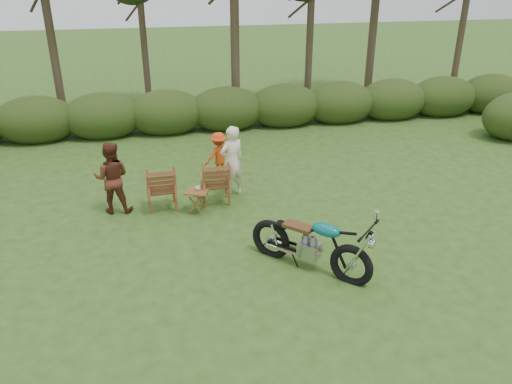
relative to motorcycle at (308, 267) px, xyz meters
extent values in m
plane|color=#2C4617|center=(-0.06, -0.19, 0.00)|extent=(80.00, 80.00, 0.00)
cylinder|color=#3A2B1F|center=(-5.56, 10.91, 3.60)|extent=(0.28, 0.28, 7.20)
cylinder|color=#3A2B1F|center=(-2.56, 12.01, 3.15)|extent=(0.24, 0.24, 6.30)
cylinder|color=#3A2B1F|center=(0.44, 9.81, 3.83)|extent=(0.30, 0.30, 7.65)
cylinder|color=#3A2B1F|center=(3.44, 10.91, 3.24)|extent=(0.26, 0.26, 6.48)
cylinder|color=#3A2B1F|center=(8.94, 9.81, 3.42)|extent=(0.24, 0.24, 6.84)
ellipsoid|color=#253C16|center=(-6.06, 8.81, 0.63)|extent=(2.52, 1.68, 1.51)
ellipsoid|color=#253C16|center=(-4.06, 8.81, 0.63)|extent=(2.52, 1.68, 1.51)
ellipsoid|color=#253C16|center=(-2.06, 8.81, 0.63)|extent=(2.52, 1.68, 1.51)
ellipsoid|color=#253C16|center=(-0.06, 8.81, 0.63)|extent=(2.52, 1.68, 1.51)
ellipsoid|color=#253C16|center=(1.94, 8.81, 0.63)|extent=(2.52, 1.68, 1.51)
ellipsoid|color=#253C16|center=(3.94, 8.81, 0.63)|extent=(2.52, 1.68, 1.51)
ellipsoid|color=#253C16|center=(5.94, 8.81, 0.63)|extent=(2.52, 1.68, 1.51)
ellipsoid|color=#253C16|center=(7.94, 8.81, 0.63)|extent=(2.52, 1.68, 1.51)
ellipsoid|color=#253C16|center=(9.94, 8.81, 0.63)|extent=(2.52, 1.68, 1.51)
imported|color=beige|center=(-1.70, 2.70, 0.57)|extent=(0.14, 0.14, 0.09)
imported|color=#F3E4C8|center=(-0.81, 3.41, 0.00)|extent=(0.74, 0.63, 1.71)
imported|color=#552718|center=(-3.52, 3.12, 0.00)|extent=(0.86, 0.71, 1.62)
imported|color=#CD4213|center=(-0.96, 4.55, 0.00)|extent=(0.89, 0.70, 1.21)
camera|label=1|loc=(-2.58, -7.33, 5.02)|focal=35.00mm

